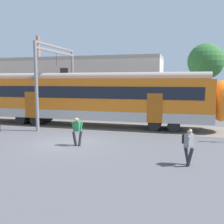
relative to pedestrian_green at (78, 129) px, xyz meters
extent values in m
plane|color=#515156|center=(-0.71, 0.51, -0.99)|extent=(160.00, 160.00, 0.00)
cube|color=#B2ADA8|center=(-1.19, 6.54, 0.06)|extent=(18.00, 3.06, 0.70)
cube|color=orange|center=(-1.19, 6.54, 1.61)|extent=(18.00, 3.00, 2.40)
cube|color=black|center=(-1.19, 5.03, 1.81)|extent=(16.56, 0.03, 0.90)
cube|color=#AC5413|center=(3.76, 5.02, 0.76)|extent=(1.10, 0.04, 2.10)
cube|color=#AC5413|center=(-6.14, 5.02, 0.76)|extent=(1.10, 0.04, 2.10)
cylinder|color=gray|center=(-1.19, 6.54, 2.99)|extent=(17.64, 0.70, 0.70)
cube|color=black|center=(-3.89, 6.54, 3.54)|extent=(0.70, 0.12, 0.40)
cylinder|color=black|center=(5.09, 6.54, -0.54)|extent=(0.90, 2.40, 0.90)
cylinder|color=black|center=(3.69, 6.54, -0.54)|extent=(0.90, 2.40, 0.90)
cylinder|color=black|center=(-6.07, 6.54, -0.54)|extent=(0.90, 2.40, 0.90)
cylinder|color=black|center=(-7.47, 6.54, -0.54)|extent=(0.90, 2.40, 0.90)
ellipsoid|color=orange|center=(8.36, 6.54, 1.26)|extent=(1.80, 2.85, 2.95)
cylinder|color=#28282D|center=(-0.12, -0.14, -0.56)|extent=(0.23, 0.38, 0.87)
cylinder|color=#28282D|center=(0.11, 0.09, -0.56)|extent=(0.23, 0.38, 0.87)
cube|color=#2D7F47|center=(-0.01, -0.02, 0.15)|extent=(0.41, 0.32, 0.56)
cylinder|color=#2D7F47|center=(0.23, 0.01, 0.10)|extent=(0.14, 0.26, 0.52)
cylinder|color=#2D7F47|center=(-0.24, -0.05, 0.10)|extent=(0.14, 0.26, 0.52)
sphere|color=beige|center=(-0.01, -0.04, 0.54)|extent=(0.22, 0.22, 0.22)
sphere|color=black|center=(-0.01, -0.02, 0.57)|extent=(0.20, 0.20, 0.20)
cube|color=#235633|center=(0.04, 0.15, 0.17)|extent=(0.31, 0.22, 0.40)
cylinder|color=#28282D|center=(6.06, -2.14, -0.56)|extent=(0.37, 0.33, 0.87)
cylinder|color=#28282D|center=(5.94, -1.83, -0.56)|extent=(0.37, 0.33, 0.87)
cube|color=gray|center=(6.00, -1.98, 0.15)|extent=(0.41, 0.43, 0.56)
cylinder|color=gray|center=(6.07, -1.76, 0.10)|extent=(0.25, 0.22, 0.52)
cylinder|color=gray|center=(5.94, -2.21, 0.10)|extent=(0.25, 0.22, 0.52)
sphere|color=tan|center=(6.02, -2.00, 0.54)|extent=(0.22, 0.22, 0.22)
sphere|color=black|center=(6.00, -1.98, 0.57)|extent=(0.20, 0.20, 0.20)
cube|color=black|center=(5.86, -1.88, 0.17)|extent=(0.29, 0.32, 0.40)
cylinder|color=gray|center=(-4.58, 3.34, 2.26)|extent=(0.24, 0.24, 6.50)
cylinder|color=gray|center=(-4.58, 9.74, 2.26)|extent=(0.24, 0.24, 6.50)
cube|color=gray|center=(-4.58, 6.54, 5.46)|extent=(0.20, 6.40, 0.16)
cube|color=gray|center=(-4.58, 6.54, 5.06)|extent=(0.20, 6.40, 0.16)
cylinder|color=black|center=(-4.58, 6.54, 4.46)|extent=(0.03, 0.03, 1.00)
cube|color=beige|center=(-6.27, 16.17, 2.01)|extent=(19.07, 5.00, 6.00)
cube|color=#A7A39B|center=(-6.27, 16.17, 5.21)|extent=(19.07, 5.00, 0.40)
cylinder|color=#8C6656|center=(-11.99, 16.17, 6.61)|extent=(0.50, 0.50, 3.20)
cylinder|color=brown|center=(8.02, 18.81, 1.24)|extent=(0.32, 0.32, 4.46)
sphere|color=#2D662D|center=(8.02, 18.81, 4.91)|extent=(4.10, 4.10, 4.10)
camera|label=1|loc=(5.74, -13.51, 2.68)|focal=42.00mm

